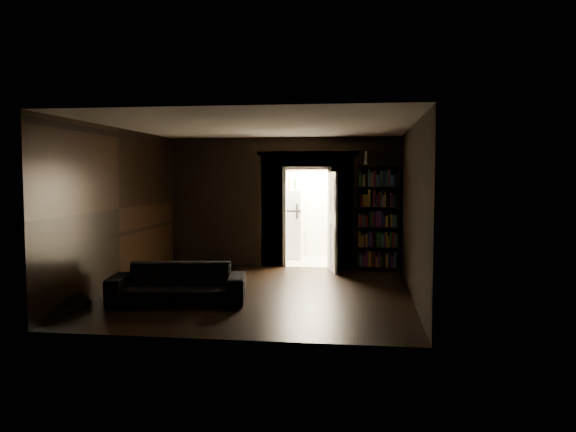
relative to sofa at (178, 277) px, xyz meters
name	(u,v)px	position (x,y,z in m)	size (l,w,h in m)	color
ground	(261,292)	(1.15, 0.92, -0.40)	(5.50, 5.50, 0.00)	black
room_walls	(271,191)	(1.14, 1.99, 1.28)	(5.02, 5.61, 2.84)	black
kitchen_alcove	(312,208)	(1.65, 4.79, 0.81)	(2.20, 1.80, 2.60)	beige
sofa	(178,277)	(0.00, 0.00, 0.00)	(2.08, 0.90, 0.80)	black
bookshelf	(377,218)	(3.15, 3.47, 0.70)	(0.90, 0.32, 2.20)	black
refrigerator	(287,224)	(1.05, 4.95, 0.43)	(0.74, 0.68, 1.65)	white
door	(332,222)	(2.22, 3.23, 0.63)	(0.85, 0.05, 2.05)	silver
figurine	(366,158)	(2.90, 3.42, 1.94)	(0.09, 0.09, 0.28)	silver
bottles	(286,183)	(1.01, 4.92, 1.39)	(0.68, 0.08, 0.27)	black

